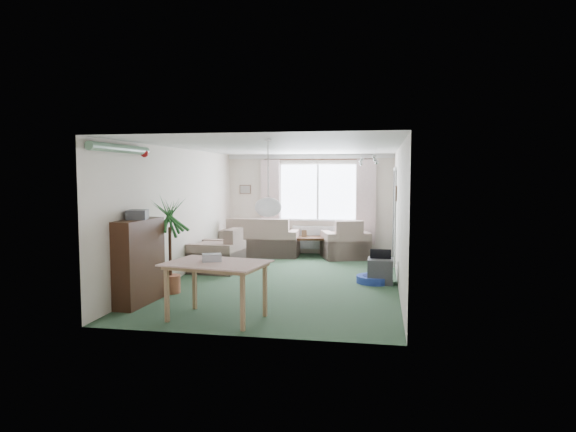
% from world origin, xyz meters
% --- Properties ---
extents(ground, '(6.50, 6.50, 0.00)m').
position_xyz_m(ground, '(0.00, 0.00, 0.00)').
color(ground, '#29452E').
extents(window, '(1.80, 0.03, 1.30)m').
position_xyz_m(window, '(0.20, 3.23, 1.50)').
color(window, white).
extents(curtain_rod, '(2.60, 0.03, 0.03)m').
position_xyz_m(curtain_rod, '(0.20, 3.15, 2.27)').
color(curtain_rod, black).
extents(curtain_left, '(0.45, 0.08, 2.00)m').
position_xyz_m(curtain_left, '(-0.95, 3.13, 1.27)').
color(curtain_left, beige).
extents(curtain_right, '(0.45, 0.08, 2.00)m').
position_xyz_m(curtain_right, '(1.35, 3.13, 1.27)').
color(curtain_right, beige).
extents(radiator, '(1.20, 0.10, 0.55)m').
position_xyz_m(radiator, '(0.20, 3.19, 0.40)').
color(radiator, white).
extents(doorway, '(0.03, 0.95, 2.00)m').
position_xyz_m(doorway, '(1.99, 2.20, 1.00)').
color(doorway, black).
extents(pendant_lamp, '(0.36, 0.36, 0.36)m').
position_xyz_m(pendant_lamp, '(0.20, -2.30, 1.48)').
color(pendant_lamp, white).
extents(tinsel_garland, '(1.60, 1.60, 0.12)m').
position_xyz_m(tinsel_garland, '(-1.92, -2.30, 2.28)').
color(tinsel_garland, '#196626').
extents(bauble_cluster_a, '(0.20, 0.20, 0.20)m').
position_xyz_m(bauble_cluster_a, '(1.30, 0.90, 2.22)').
color(bauble_cluster_a, silver).
extents(bauble_cluster_b, '(0.20, 0.20, 0.20)m').
position_xyz_m(bauble_cluster_b, '(1.60, -0.30, 2.22)').
color(bauble_cluster_b, silver).
extents(wall_picture_back, '(0.28, 0.03, 0.22)m').
position_xyz_m(wall_picture_back, '(-1.60, 3.23, 1.55)').
color(wall_picture_back, brown).
extents(wall_picture_right, '(0.03, 0.24, 0.30)m').
position_xyz_m(wall_picture_right, '(1.98, 1.20, 1.55)').
color(wall_picture_right, brown).
extents(sofa, '(1.85, 1.04, 0.90)m').
position_xyz_m(sofa, '(-1.10, 2.75, 0.45)').
color(sofa, '#BDAC8F').
rests_on(sofa, ground).
extents(armchair_corner, '(1.23, 1.19, 0.89)m').
position_xyz_m(armchair_corner, '(0.89, 2.73, 0.45)').
color(armchair_corner, beige).
rests_on(armchair_corner, ground).
extents(armchair_left, '(0.96, 1.01, 0.85)m').
position_xyz_m(armchair_left, '(-1.50, 0.65, 0.43)').
color(armchair_left, '#B5AE89').
rests_on(armchair_left, ground).
extents(coffee_table, '(1.12, 0.75, 0.46)m').
position_xyz_m(coffee_table, '(-0.00, 2.75, 0.23)').
color(coffee_table, black).
rests_on(coffee_table, ground).
extents(photo_frame, '(0.12, 0.07, 0.16)m').
position_xyz_m(photo_frame, '(-0.06, 2.73, 0.54)').
color(photo_frame, brown).
rests_on(photo_frame, coffee_table).
extents(bookshelf, '(0.40, 1.05, 1.26)m').
position_xyz_m(bookshelf, '(-1.84, -2.02, 0.63)').
color(bookshelf, black).
rests_on(bookshelf, ground).
extents(hifi_box, '(0.37, 0.41, 0.14)m').
position_xyz_m(hifi_box, '(-1.84, -2.01, 1.33)').
color(hifi_box, '#3F4045').
rests_on(hifi_box, bookshelf).
extents(houseplant, '(0.72, 0.72, 1.56)m').
position_xyz_m(houseplant, '(-1.65, -1.28, 0.78)').
color(houseplant, '#1F5C23').
rests_on(houseplant, ground).
extents(dining_table, '(1.31, 0.99, 0.74)m').
position_xyz_m(dining_table, '(-0.43, -2.60, 0.37)').
color(dining_table, tan).
rests_on(dining_table, ground).
extents(gift_box, '(0.30, 0.26, 0.12)m').
position_xyz_m(gift_box, '(-0.52, -2.54, 0.80)').
color(gift_box, '#B2B3BD').
rests_on(gift_box, dining_table).
extents(tv_cube, '(0.45, 0.49, 0.44)m').
position_xyz_m(tv_cube, '(1.70, 0.08, 0.22)').
color(tv_cube, '#3B3A40').
rests_on(tv_cube, ground).
extents(pet_bed, '(0.76, 0.76, 0.13)m').
position_xyz_m(pet_bed, '(1.60, 0.09, 0.06)').
color(pet_bed, '#222A9C').
rests_on(pet_bed, ground).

